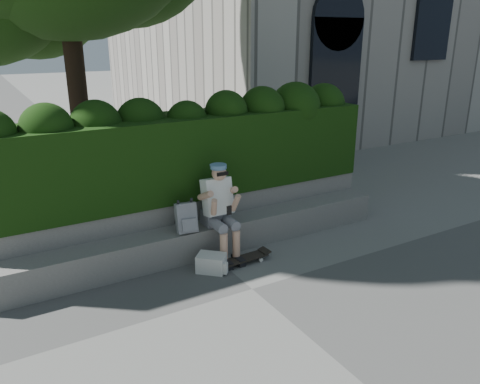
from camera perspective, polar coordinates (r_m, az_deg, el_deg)
ground at (r=6.09m, az=1.49°, el=-11.74°), size 80.00×80.00×0.00m
bench_ledge at (r=6.97m, az=-3.90°, el=-5.62°), size 6.00×0.45×0.45m
planter_wall at (r=7.30m, az=-5.58°, el=-3.22°), size 6.00×0.50×0.75m
hedge at (r=7.20m, az=-6.58°, el=4.59°), size 6.00×1.00×1.20m
person at (r=6.66m, az=-2.53°, el=-1.86°), size 0.40×0.76×1.38m
skateboard at (r=6.65m, az=0.05°, el=-8.26°), size 0.84×0.25×0.09m
backpack_plaid at (r=6.57m, az=-6.57°, el=-3.14°), size 0.30×0.19×0.42m
backpack_ground at (r=6.47m, az=-3.51°, el=-8.63°), size 0.46×0.45×0.24m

